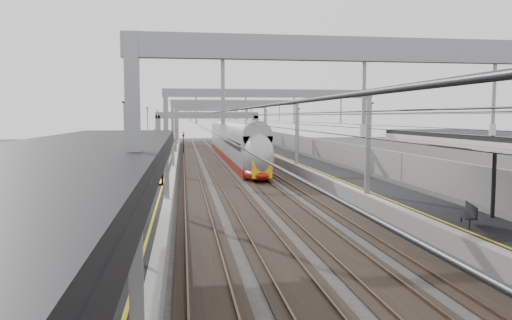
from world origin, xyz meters
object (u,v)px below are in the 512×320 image
object	(u,v)px
bench	(468,213)
signal_green	(183,139)
overbridge	(207,119)
train	(234,145)

from	to	relation	value
bench	signal_green	size ratio (longest dim) A/B	0.58
overbridge	train	distance (m)	42.02
train	bench	bearing A→B (deg)	-82.60
overbridge	signal_green	world-z (taller)	overbridge
bench	overbridge	bearing A→B (deg)	94.86
overbridge	train	bearing A→B (deg)	-87.95
overbridge	bench	xyz separation A→B (m)	(7.44, -87.59, -3.71)
train	signal_green	distance (m)	15.40
overbridge	bench	bearing A→B (deg)	-85.14
bench	signal_green	world-z (taller)	signal_green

